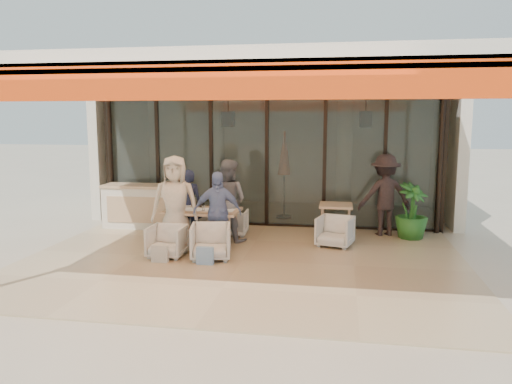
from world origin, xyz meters
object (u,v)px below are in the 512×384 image
potted_palm (412,211)px  diner_periwinkle (217,212)px  chair_near_right (211,240)px  diner_cream (175,204)px  chair_far_right (233,221)px  side_chair (335,230)px  host_counter (143,206)px  dining_table (202,212)px  chair_far_left (196,220)px  standing_woman (385,195)px  chair_near_left (167,240)px  diner_navy (189,205)px  side_table (336,209)px  diner_grey (228,201)px

potted_palm → diner_periwinkle: bearing=-155.8°
chair_near_right → diner_cream: bearing=137.6°
chair_far_right → side_chair: bearing=162.9°
host_counter → dining_table: size_ratio=1.23×
chair_far_right → diner_cream: 1.75m
dining_table → potted_palm: bearing=16.6°
chair_far_left → chair_far_right: chair_far_right is taller
side_chair → potted_palm: bearing=43.9°
chair_far_left → standing_woman: (4.13, 0.55, 0.59)m
dining_table → potted_palm: 4.45m
chair_near_right → chair_near_left: bearing=168.3°
host_counter → chair_far_right: (2.24, -0.35, -0.21)m
chair_far_left → chair_near_right: bearing=99.9°
dining_table → side_chair: size_ratio=2.17×
diner_periwinkle → standing_woman: (3.29, 1.95, 0.11)m
host_counter → potted_palm: 6.07m
host_counter → diner_periwinkle: diner_periwinkle is taller
chair_far_left → chair_near_left: (0.00, -1.90, 0.02)m
dining_table → diner_navy: (-0.41, 0.44, 0.07)m
chair_far_right → chair_near_left: chair_near_left is taller
side_table → standing_woman: (1.05, 0.39, 0.27)m
chair_near_right → diner_navy: bearing=109.3°
host_counter → diner_cream: (1.40, -1.75, 0.40)m
chair_far_left → chair_near_left: 1.90m
host_counter → chair_far_left: host_counter is taller
chair_far_right → diner_cream: bearing=56.6°
chair_far_left → potted_palm: potted_palm is taller
chair_far_right → diner_cream: (-0.84, -1.40, 0.62)m
side_chair → diner_cream: bearing=-150.9°
chair_far_right → diner_grey: bearing=87.6°
chair_far_left → chair_near_left: chair_near_left is taller
chair_near_left → potted_palm: 5.19m
diner_navy → potted_palm: (4.68, 0.83, -0.15)m
standing_woman → side_table: bearing=5.2°
chair_far_right → side_chair: size_ratio=0.92×
chair_far_right → chair_near_left: (-0.84, -1.90, 0.02)m
side_chair → standing_woman: 1.64m
diner_grey → diner_cream: 1.23m
diner_periwinkle → chair_far_left: bearing=111.6°
side_table → chair_far_right: bearing=-175.8°
side_table → side_chair: side_table is taller
chair_far_right → diner_navy: size_ratio=0.42×
dining_table → diner_grey: (0.43, 0.44, 0.18)m
chair_far_right → diner_grey: diner_grey is taller
standing_woman → potted_palm: (0.55, -0.23, -0.29)m
chair_far_right → diner_navy: (-0.84, -0.50, 0.44)m
chair_near_right → potted_palm: potted_palm is taller
dining_table → side_chair: 2.71m
host_counter → dining_table: (1.81, -1.30, 0.16)m
diner_periwinkle → standing_woman: bearing=21.4°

